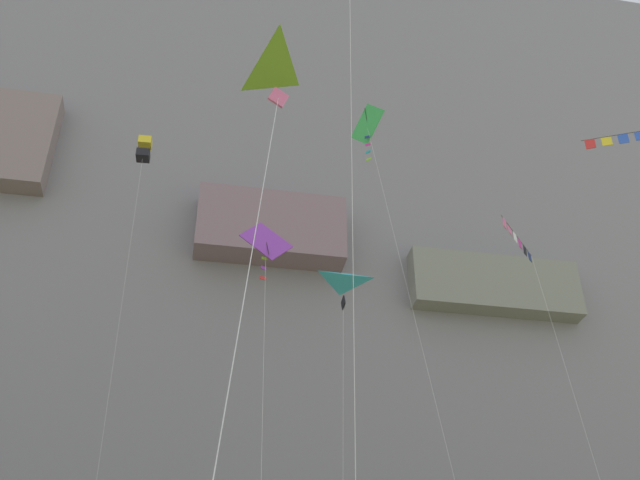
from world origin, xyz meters
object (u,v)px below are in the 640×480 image
at_px(kite_delta_high_left, 340,312).
at_px(kite_banner_mid_right, 526,266).
at_px(kite_delta_near_cliff, 295,113).
at_px(kite_box_high_right, 144,151).
at_px(kite_diamond_upper_right, 370,133).
at_px(kite_diamond_mid_center, 266,249).
at_px(kite_banner_front_field, 640,157).

relative_size(kite_delta_high_left, kite_banner_mid_right, 0.84).
xyz_separation_m(kite_delta_near_cliff, kite_delta_high_left, (5.13, 20.56, 7.32)).
relative_size(kite_delta_near_cliff, kite_box_high_right, 0.35).
relative_size(kite_diamond_upper_right, kite_diamond_mid_center, 1.43).
bearing_deg(kite_banner_mid_right, kite_diamond_mid_center, -173.92).
xyz_separation_m(kite_box_high_right, kite_banner_front_field, (23.90, -14.30, -8.47)).
height_order(kite_delta_near_cliff, kite_banner_front_field, kite_banner_front_field).
bearing_deg(kite_delta_near_cliff, kite_diamond_mid_center, 85.68).
bearing_deg(kite_banner_mid_right, kite_banner_front_field, -41.75).
relative_size(kite_diamond_mid_center, kite_banner_mid_right, 0.93).
xyz_separation_m(kite_delta_near_cliff, kite_box_high_right, (-5.60, 29.14, 22.20)).
bearing_deg(kite_diamond_mid_center, kite_banner_front_field, -9.08).
bearing_deg(kite_box_high_right, kite_diamond_upper_right, -38.32).
xyz_separation_m(kite_diamond_upper_right, kite_banner_mid_right, (7.16, -0.61, -7.60)).
bearing_deg(kite_banner_mid_right, kite_box_high_right, 152.08).
bearing_deg(kite_banner_front_field, kite_diamond_mid_center, 170.92).
relative_size(kite_diamond_upper_right, kite_banner_front_field, 1.14).
height_order(kite_delta_near_cliff, kite_delta_high_left, kite_delta_high_left).
relative_size(kite_box_high_right, kite_banner_front_field, 1.29).
height_order(kite_box_high_right, kite_banner_front_field, kite_box_high_right).
bearing_deg(kite_diamond_mid_center, kite_delta_high_left, 38.31).
height_order(kite_delta_near_cliff, kite_box_high_right, kite_box_high_right).
bearing_deg(kite_delta_high_left, kite_diamond_mid_center, -141.69).
xyz_separation_m(kite_delta_near_cliff, kite_diamond_mid_center, (1.33, 17.55, 8.41)).
distance_m(kite_diamond_upper_right, kite_box_high_right, 16.33).
bearing_deg(kite_banner_front_field, kite_diamond_upper_right, 158.31).
relative_size(kite_delta_high_left, kite_diamond_mid_center, 0.90).
relative_size(kite_diamond_upper_right, kite_banner_mid_right, 1.33).
distance_m(kite_banner_front_field, kite_diamond_mid_center, 17.99).
distance_m(kite_delta_high_left, kite_diamond_mid_center, 4.97).
bearing_deg(kite_delta_high_left, kite_delta_near_cliff, -104.02).
height_order(kite_banner_front_field, kite_delta_high_left, kite_banner_front_field).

